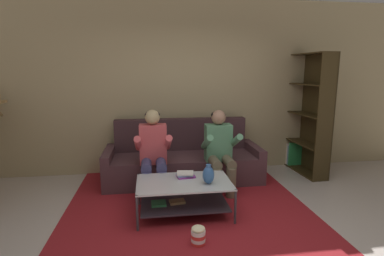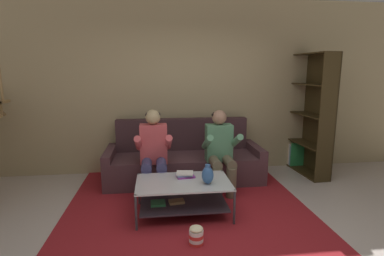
# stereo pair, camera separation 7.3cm
# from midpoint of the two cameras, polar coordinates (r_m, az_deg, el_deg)

# --- Properties ---
(ground) EXTENTS (16.80, 16.80, 0.00)m
(ground) POSITION_cam_midpoint_polar(r_m,az_deg,el_deg) (3.23, 4.18, -21.53)
(ground) COLOR #BEB0A6
(back_partition) EXTENTS (8.40, 0.12, 2.90)m
(back_partition) POSITION_cam_midpoint_polar(r_m,az_deg,el_deg) (5.16, -1.48, 7.77)
(back_partition) COLOR tan
(back_partition) RESTS_ON ground
(couch) EXTENTS (2.43, 0.87, 0.95)m
(couch) POSITION_cam_midpoint_polar(r_m,az_deg,el_deg) (4.83, -2.17, -6.28)
(couch) COLOR #482C31
(couch) RESTS_ON ground
(person_seated_left) EXTENTS (0.50, 0.58, 1.19)m
(person_seated_left) POSITION_cam_midpoint_polar(r_m,az_deg,el_deg) (4.21, -7.88, -4.12)
(person_seated_left) COLOR #3D3A62
(person_seated_left) RESTS_ON ground
(person_seated_right) EXTENTS (0.50, 0.58, 1.17)m
(person_seated_right) POSITION_cam_midpoint_polar(r_m,az_deg,el_deg) (4.31, 4.84, -3.81)
(person_seated_right) COLOR brown
(person_seated_right) RESTS_ON ground
(coffee_table) EXTENTS (1.12, 0.69, 0.42)m
(coffee_table) POSITION_cam_midpoint_polar(r_m,az_deg,el_deg) (3.70, -2.29, -12.18)
(coffee_table) COLOR #BCBDBE
(coffee_table) RESTS_ON ground
(area_rug) EXTENTS (3.05, 3.14, 0.01)m
(area_rug) POSITION_cam_midpoint_polar(r_m,az_deg,el_deg) (4.25, -1.93, -13.08)
(area_rug) COLOR maroon
(area_rug) RESTS_ON ground
(vase) EXTENTS (0.14, 0.14, 0.23)m
(vase) POSITION_cam_midpoint_polar(r_m,az_deg,el_deg) (3.55, 2.54, -8.87)
(vase) COLOR #2F568E
(vase) RESTS_ON coffee_table
(book_stack) EXTENTS (0.24, 0.20, 0.06)m
(book_stack) POSITION_cam_midpoint_polar(r_m,az_deg,el_deg) (3.79, -1.88, -8.87)
(book_stack) COLOR purple
(book_stack) RESTS_ON coffee_table
(bookshelf) EXTENTS (0.35, 1.13, 2.01)m
(bookshelf) POSITION_cam_midpoint_polar(r_m,az_deg,el_deg) (5.53, 20.46, 1.23)
(bookshelf) COLOR #352913
(bookshelf) RESTS_ON ground
(popcorn_tub) EXTENTS (0.15, 0.15, 0.20)m
(popcorn_tub) POSITION_cam_midpoint_polar(r_m,az_deg,el_deg) (3.20, 0.50, -19.78)
(popcorn_tub) COLOR red
(popcorn_tub) RESTS_ON ground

